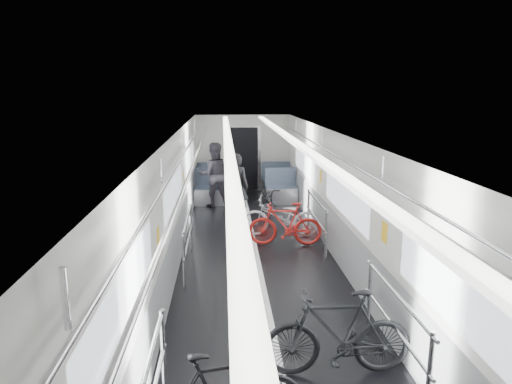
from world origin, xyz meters
The scene contains 7 objects.
car_shell centered at (0.00, 1.78, 1.13)m, with size 3.02×14.01×2.41m.
bike_right_near centered at (0.62, -3.02, 0.51)m, with size 0.48×1.70×1.02m, color black.
bike_right_mid centered at (0.61, 2.01, 0.45)m, with size 0.59×1.70×0.89m, color silver.
bike_right_far centered at (0.63, 1.41, 0.46)m, with size 0.43×1.52×0.92m, color red.
bike_aisle centered at (0.49, 3.33, 0.44)m, with size 0.58×1.66×0.87m, color black.
person_standing centered at (-0.32, 3.43, 0.83)m, with size 0.61×0.40×1.67m, color black.
person_seated centered at (-0.89, 4.79, 0.89)m, with size 0.86×0.67×1.78m, color #29252C.
Camera 1 is at (-0.63, -7.59, 3.18)m, focal length 32.00 mm.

